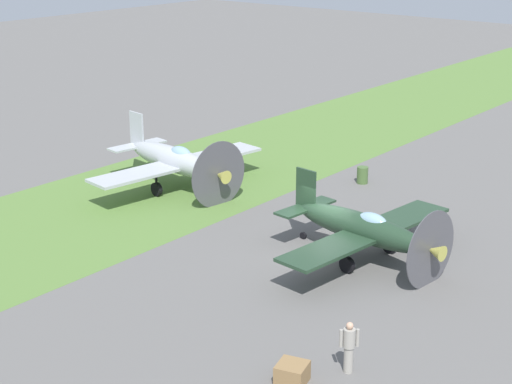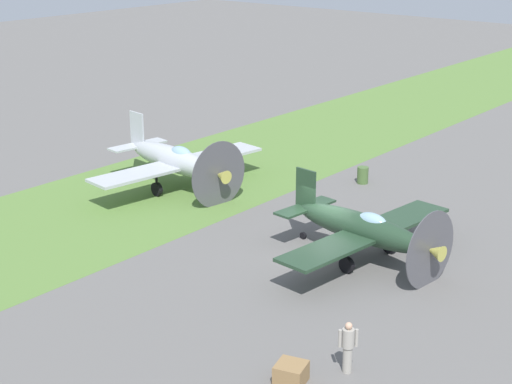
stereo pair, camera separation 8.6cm
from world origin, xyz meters
name	(u,v)px [view 1 (the left image)]	position (x,y,z in m)	size (l,w,h in m)	color
ground_plane	(319,248)	(0.00, 0.00, 0.00)	(160.00, 160.00, 0.00)	#605E5B
grass_verge	(143,196)	(0.00, -10.99, 0.00)	(120.00, 11.00, 0.01)	#567A38
airplane_lead	(364,228)	(-0.10, 2.13, 1.42)	(9.57, 7.59, 3.40)	#233D28
airplane_wingman	(176,160)	(-1.97, -10.56, 1.53)	(10.29, 8.18, 3.64)	#B2B7BC
ground_crew_chief	(349,346)	(7.62, 6.46, 0.91)	(0.46, 0.49, 1.73)	#9E998E
fuel_drum	(362,175)	(-8.88, -3.40, 0.45)	(0.60, 0.60, 0.90)	#476633
supply_crate	(292,373)	(9.23, 5.48, 0.32)	(0.90, 0.90, 0.64)	olive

